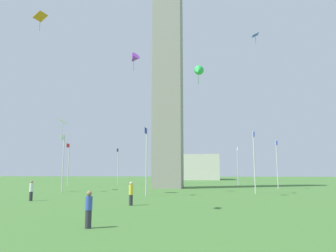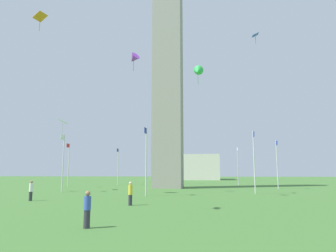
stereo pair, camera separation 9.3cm
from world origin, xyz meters
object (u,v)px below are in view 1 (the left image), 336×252
Objects in this scene: kite_green_delta at (198,71)px; flagpole_ne at (254,159)px; obelisk_monument at (168,61)px; kite_orange_diamond at (40,17)px; flagpole_n at (146,157)px; kite_blue_diamond at (255,35)px; person_yellow_shirt at (131,194)px; kite_white_diamond at (63,122)px; distant_building at (201,167)px; flagpole_nw at (63,160)px; person_blue_shirt at (89,210)px; flagpole_e at (277,162)px; kite_purple_delta at (134,59)px; person_white_shirt at (31,191)px; flagpole_w at (68,163)px; flagpole_se at (238,164)px; flagpole_s at (179,165)px; flagpole_sw at (118,164)px.

flagpole_ne is at bearing 136.67° from kite_green_delta.
obelisk_monument is 20.28× the size of kite_orange_diamond.
flagpole_n is 10.71m from kite_green_delta.
kite_blue_diamond is (5.66, 13.68, 1.20)m from obelisk_monument.
flagpole_n is at bearing -20.38° from person_yellow_shirt.
kite_white_diamond is 0.11× the size of distant_building.
flagpole_ne is 71.59m from distant_building.
kite_blue_diamond is (-6.39, 25.66, 18.21)m from flagpole_nw.
flagpole_nw is 27.79m from person_blue_shirt.
person_blue_shirt is (36.13, -15.57, -3.25)m from flagpole_e.
kite_orange_diamond is at bearing -61.07° from kite_purple_delta.
person_blue_shirt is 0.80× the size of kite_orange_diamond.
flagpole_n is at bearing 35.92° from kite_purple_delta.
person_white_shirt is at bearing -32.19° from kite_purple_delta.
obelisk_monument is at bearing 147.45° from kite_orange_diamond.
kite_purple_delta is at bearing -54.98° from flagpole_e.
flagpole_w is at bearing -89.78° from obelisk_monument.
flagpole_nw reaches higher than person_yellow_shirt.
kite_blue_diamond is at bearing -57.04° from person_yellow_shirt.
kite_green_delta reaches higher than flagpole_nw.
person_blue_shirt is (36.19, 1.37, -20.25)m from obelisk_monument.
flagpole_n is 4.17× the size of person_white_shirt.
kite_blue_diamond reaches higher than kite_orange_diamond.
flagpole_e is 26.77m from kite_purple_delta.
person_white_shirt is at bearing -20.43° from obelisk_monument.
flagpole_ne is 24.25m from person_white_shirt.
flagpole_e is 39.48m from person_blue_shirt.
flagpole_se is at bearing 142.05° from kite_orange_diamond.
obelisk_monument reaches higher than kite_purple_delta.
person_white_shirt is 0.09× the size of distant_building.
kite_white_diamond reaches higher than person_white_shirt.
kite_purple_delta reaches higher than flagpole_w.
flagpole_s is 4.17× the size of person_white_shirt.
kite_purple_delta is at bearing 80.50° from flagpole_nw.
flagpole_nw is 4.15× the size of person_yellow_shirt.
person_blue_shirt is at bearing 9.58° from kite_purple_delta.
person_blue_shirt is 0.08× the size of distant_building.
flagpole_w reaches higher than person_blue_shirt.
kite_orange_diamond reaches higher than flagpole_s.
flagpole_e is 60.62m from distant_building.
flagpole_sw is at bearing -90.00° from flagpole_se.
kite_green_delta is 78.20m from distant_building.
obelisk_monument is at bearing -135.15° from flagpole_ne.
flagpole_se is at bearing -41.50° from person_yellow_shirt.
kite_green_delta is (1.62, 5.77, 8.88)m from flagpole_n.
kite_orange_diamond is at bearing -32.55° from obelisk_monument.
obelisk_monument is 23.97m from flagpole_se.
kite_white_diamond is (-2.87, -1.73, 5.46)m from flagpole_nw.
kite_green_delta reaches higher than flagpole_n.
obelisk_monument is at bearing -45.15° from flagpole_se.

